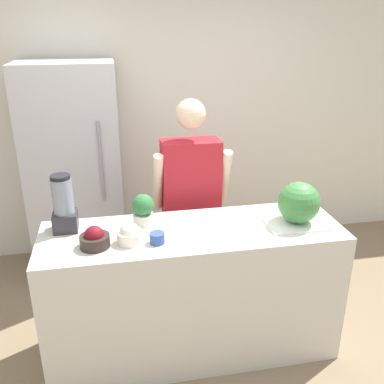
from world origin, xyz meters
name	(u,v)px	position (x,y,z in m)	size (l,w,h in m)	color
ground_plane	(202,379)	(0.00, 0.00, 0.00)	(14.00, 14.00, 0.00)	#7F6B51
wall_back	(160,119)	(0.00, 1.95, 1.30)	(8.00, 0.06, 2.60)	silver
counter_island	(193,291)	(0.00, 0.31, 0.47)	(1.94, 0.62, 0.94)	beige
refrigerator	(75,172)	(-0.80, 1.58, 0.94)	(0.79, 0.66, 1.88)	#B7B7BC
person	(191,205)	(0.09, 0.88, 0.86)	(0.58, 0.27, 1.67)	#333338
cutting_board	(299,223)	(0.70, 0.25, 0.95)	(0.43, 0.25, 0.01)	white
watermelon	(299,203)	(0.69, 0.27, 1.09)	(0.27, 0.27, 0.27)	#3D7F3D
bowl_cherries	(95,239)	(-0.61, 0.21, 0.99)	(0.18, 0.18, 0.13)	#2D231E
bowl_cream	(130,234)	(-0.40, 0.22, 0.99)	(0.15, 0.15, 0.13)	white
bowl_small_blue	(157,238)	(-0.24, 0.18, 0.97)	(0.09, 0.09, 0.07)	#334C9E
blender	(64,205)	(-0.79, 0.46, 1.11)	(0.15, 0.15, 0.37)	#28282D
potted_plant	(143,209)	(-0.30, 0.46, 1.04)	(0.14, 0.14, 0.21)	beige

